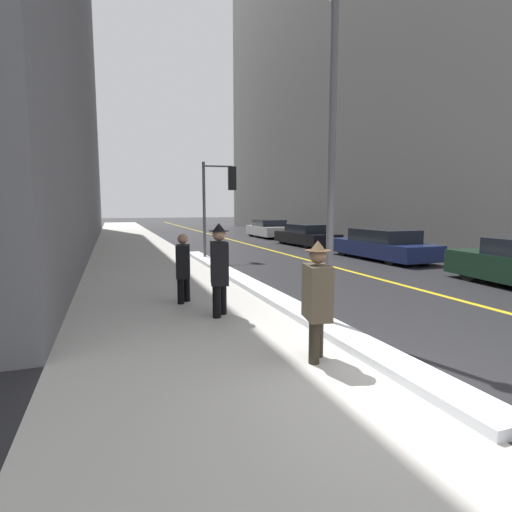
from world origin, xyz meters
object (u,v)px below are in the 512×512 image
pedestrian_trailing (317,296)px  parked_car_black (307,236)px  traffic_light_near (221,190)px  parked_car_navy (382,245)px  pedestrian_with_shoulder_bag (219,266)px  lamp_post (332,132)px  pedestrian_nearside (183,265)px  parked_car_white (268,229)px

pedestrian_trailing → parked_car_black: bearing=165.1°
traffic_light_near → parked_car_navy: bearing=-13.6°
pedestrian_with_shoulder_bag → parked_car_navy: (8.11, 5.89, -0.39)m
lamp_post → pedestrian_nearside: 4.06m
traffic_light_near → pedestrian_with_shoulder_bag: (-2.22, -8.06, -1.76)m
parked_car_navy → parked_car_black: 6.14m
parked_car_black → lamp_post: bearing=150.8°
parked_car_navy → pedestrian_with_shoulder_bag: bearing=124.6°
lamp_post → parked_car_navy: (6.59, 7.24, -2.65)m
lamp_post → parked_car_navy: size_ratio=1.13×
traffic_light_near → parked_car_black: size_ratio=0.85×
traffic_light_near → pedestrian_trailing: 10.88m
pedestrian_nearside → parked_car_black: 13.65m
traffic_light_near → parked_car_white: size_ratio=0.90×
pedestrian_trailing → parked_car_navy: pedestrian_trailing is taller
pedestrian_with_shoulder_bag → pedestrian_nearside: (-0.45, 1.27, -0.13)m
traffic_light_near → parked_car_black: 7.30m
pedestrian_with_shoulder_bag → parked_car_black: 14.42m
lamp_post → traffic_light_near: (0.69, 9.41, -0.50)m
parked_car_black → parked_car_navy: bearing=178.0°
lamp_post → traffic_light_near: size_ratio=1.45×
parked_car_navy → parked_car_black: size_ratio=1.09×
lamp_post → parked_car_black: (6.43, 13.38, -2.67)m
pedestrian_with_shoulder_bag → parked_car_white: bearing=167.4°
traffic_light_near → pedestrian_trailing: traffic_light_near is taller
pedestrian_nearside → parked_car_navy: pedestrian_nearside is taller
lamp_post → pedestrian_trailing: size_ratio=3.39×
parked_car_white → pedestrian_trailing: bearing=159.7°
pedestrian_with_shoulder_bag → lamp_post: bearing=60.0°
pedestrian_with_shoulder_bag → parked_car_white: pedestrian_with_shoulder_bag is taller
traffic_light_near → parked_car_black: (5.74, 3.97, -2.17)m
lamp_post → parked_car_white: lamp_post is taller
traffic_light_near → lamp_post: bearing=-87.7°
pedestrian_with_shoulder_bag → parked_car_black: pedestrian_with_shoulder_bag is taller
pedestrian_with_shoulder_bag → parked_car_navy: 10.03m
pedestrian_trailing → parked_car_white: size_ratio=0.39×
traffic_light_near → parked_car_white: bearing=66.1°
pedestrian_trailing → parked_car_navy: (7.47, 8.44, -0.31)m
pedestrian_nearside → parked_car_white: 19.17m
parked_car_black → parked_car_white: 6.33m
pedestrian_trailing → parked_car_navy: bearing=150.2°
traffic_light_near → parked_car_white: 12.12m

